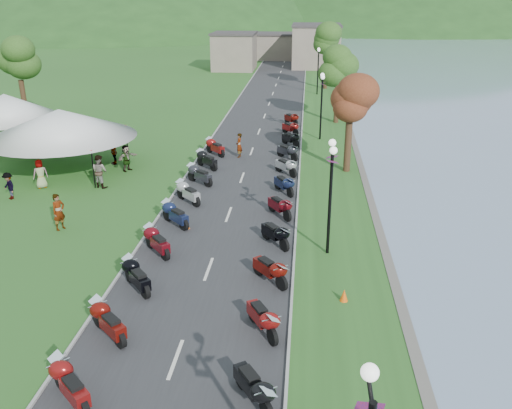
{
  "coord_description": "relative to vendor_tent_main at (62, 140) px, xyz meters",
  "views": [
    {
      "loc": [
        3.85,
        -3.84,
        10.86
      ],
      "look_at": [
        1.6,
        20.29,
        1.3
      ],
      "focal_mm": 38.0,
      "sensor_mm": 36.0,
      "label": 1
    }
  ],
  "objects": [
    {
      "name": "far_building",
      "position": [
        9.6,
        56.49,
        0.5
      ],
      "size": [
        18.0,
        16.0,
        5.0
      ],
      "primitive_type": "cube",
      "color": "gray",
      "rests_on": "ground"
    },
    {
      "name": "moto_row_right",
      "position": [
        14.25,
        -6.44,
        -1.45
      ],
      "size": [
        2.6,
        43.7,
        1.1
      ],
      "primitive_type": null,
      "color": "#331411",
      "rests_on": "ground"
    },
    {
      "name": "moto_row_left",
      "position": [
        9.13,
        -12.84,
        -1.45
      ],
      "size": [
        2.6,
        36.78,
        1.1
      ],
      "primitive_type": null,
      "color": "#331411",
      "rests_on": "ground"
    },
    {
      "name": "pedestrian_c",
      "position": [
        -0.91,
        -5.36,
        -2.0
      ],
      "size": [
        1.04,
        0.95,
        1.55
      ],
      "primitive_type": "imported",
      "rotation": [
        0.0,
        0.0,
        5.6
      ],
      "color": "slate",
      "rests_on": "ground"
    },
    {
      "name": "vendor_tent_main",
      "position": [
        0.0,
        0.0,
        0.0
      ],
      "size": [
        6.28,
        6.28,
        4.0
      ],
      "primitive_type": null,
      "color": "white",
      "rests_on": "ground"
    },
    {
      "name": "road",
      "position": [
        11.6,
        11.49,
        -1.99
      ],
      "size": [
        7.0,
        120.0,
        0.02
      ],
      "primitive_type": "cube",
      "color": "#313134",
      "rests_on": "ground"
    },
    {
      "name": "pedestrian_a",
      "position": [
        3.68,
        -9.11,
        -2.0
      ],
      "size": [
        0.75,
        0.82,
        1.84
      ],
      "primitive_type": "imported",
      "rotation": [
        0.0,
        0.0,
        1.08
      ],
      "color": "slate",
      "rests_on": "ground"
    },
    {
      "name": "pedestrian_b",
      "position": [
        3.43,
        -2.96,
        -2.0
      ],
      "size": [
        1.09,
        0.88,
        1.98
      ],
      "primitive_type": "imported",
      "rotation": [
        0.0,
        0.0,
        2.72
      ],
      "color": "slate",
      "rests_on": "ground"
    },
    {
      "name": "hills_backdrop",
      "position": [
        11.6,
        171.49,
        -2.0
      ],
      "size": [
        360.0,
        120.0,
        76.0
      ],
      "primitive_type": null,
      "color": "#285621",
      "rests_on": "ground"
    },
    {
      "name": "vendor_tent_side",
      "position": [
        -6.25,
        4.87,
        0.0
      ],
      "size": [
        5.04,
        5.04,
        4.0
      ],
      "primitive_type": null,
      "color": "white",
      "rests_on": "ground"
    },
    {
      "name": "tree_lakeside",
      "position": [
        18.17,
        1.49,
        1.63
      ],
      "size": [
        2.62,
        2.62,
        7.27
      ],
      "primitive_type": null,
      "color": "#3A6722",
      "rests_on": "ground"
    }
  ]
}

